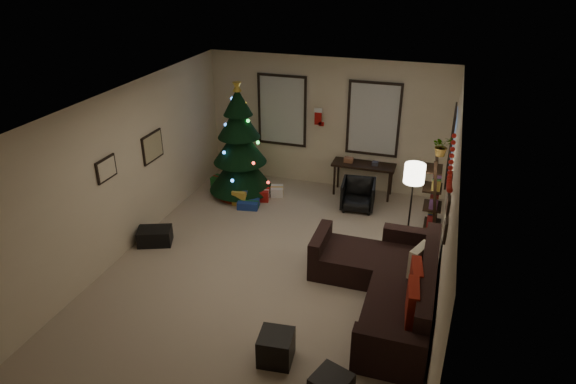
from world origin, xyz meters
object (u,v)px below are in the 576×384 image
(christmas_tree, at_px, (240,148))
(bookshelf, at_px, (434,201))
(sofa, at_px, (389,285))
(desk, at_px, (364,168))
(desk_chair, at_px, (358,195))

(christmas_tree, bearing_deg, bookshelf, -9.87)
(christmas_tree, height_order, sofa, christmas_tree)
(sofa, relative_size, bookshelf, 1.76)
(christmas_tree, relative_size, desk, 1.92)
(sofa, distance_m, bookshelf, 2.08)
(sofa, distance_m, desk_chair, 2.88)
(bookshelf, bearing_deg, desk_chair, 152.38)
(christmas_tree, xyz_separation_m, desk_chair, (2.41, 0.07, -0.70))
(christmas_tree, bearing_deg, desk_chair, 1.76)
(desk, bearing_deg, bookshelf, -43.96)
(christmas_tree, relative_size, bookshelf, 1.57)
(sofa, bearing_deg, desk_chair, 109.40)
(desk_chair, bearing_deg, desk, 87.17)
(bookshelf, bearing_deg, sofa, -102.96)
(sofa, height_order, desk_chair, sofa)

